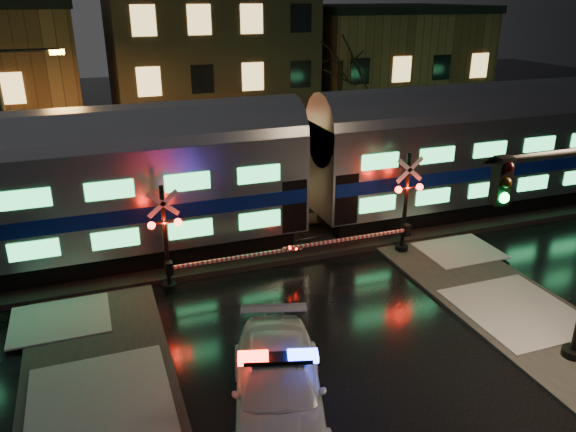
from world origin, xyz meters
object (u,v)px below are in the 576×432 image
Objects in this scene: crossing_signal_right at (398,215)px; traffic_light at (567,252)px; crossing_signal_left at (178,249)px; police_car at (278,387)px; streetlight at (15,133)px.

traffic_light reaches higher than crossing_signal_right.
crossing_signal_left is (-8.58, -0.01, -0.10)m from crossing_signal_right.
crossing_signal_right is 8.58m from crossing_signal_left.
streetlight reaches higher than police_car.
crossing_signal_right is at bearing 85.36° from traffic_light.
police_car is 15.58m from streetlight.
traffic_light is 20.14m from streetlight.
traffic_light is (8.77, -7.84, 1.96)m from crossing_signal_left.
police_car is 8.09m from traffic_light.
crossing_signal_right reaches higher than crossing_signal_left.
crossing_signal_left is at bearing -52.61° from streetlight.
crossing_signal_right is at bearing 59.99° from police_car.
police_car is at bearing -136.29° from crossing_signal_right.
crossing_signal_left is 0.70× the size of streetlight.
police_car is 7.18m from crossing_signal_left.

